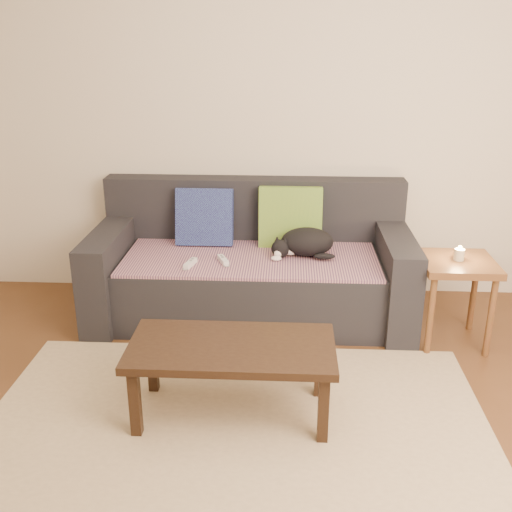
% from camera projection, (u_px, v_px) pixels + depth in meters
% --- Properties ---
extents(ground, '(4.50, 4.50, 0.00)m').
position_uv_depth(ground, '(230.00, 462.00, 2.70)').
color(ground, brown).
rests_on(ground, ground).
extents(back_wall, '(4.50, 0.04, 2.60)m').
position_uv_depth(back_wall, '(255.00, 114.00, 4.12)').
color(back_wall, beige).
rests_on(back_wall, ground).
extents(sofa, '(2.10, 0.94, 0.87)m').
position_uv_depth(sofa, '(252.00, 270.00, 4.06)').
color(sofa, '#232328').
rests_on(sofa, ground).
extents(throw_blanket, '(1.66, 0.74, 0.02)m').
position_uv_depth(throw_blanket, '(251.00, 258.00, 3.94)').
color(throw_blanket, '#462B50').
rests_on(throw_blanket, sofa).
extents(cushion_navy, '(0.39, 0.19, 0.40)m').
position_uv_depth(cushion_navy, '(205.00, 217.00, 4.13)').
color(cushion_navy, '#16114C').
rests_on(cushion_navy, throw_blanket).
extents(cushion_green, '(0.43, 0.16, 0.44)m').
position_uv_depth(cushion_green, '(290.00, 218.00, 4.10)').
color(cushion_green, '#0C4E34').
rests_on(cushion_green, throw_blanket).
extents(cat, '(0.45, 0.33, 0.18)m').
position_uv_depth(cat, '(305.00, 243.00, 3.93)').
color(cat, black).
rests_on(cat, throw_blanket).
extents(wii_remote_a, '(0.07, 0.15, 0.03)m').
position_uv_depth(wii_remote_a, '(190.00, 263.00, 3.78)').
color(wii_remote_a, white).
rests_on(wii_remote_a, throw_blanket).
extents(wii_remote_b, '(0.09, 0.15, 0.03)m').
position_uv_depth(wii_remote_b, '(223.00, 260.00, 3.83)').
color(wii_remote_b, white).
rests_on(wii_remote_b, throw_blanket).
extents(side_table, '(0.44, 0.44, 0.54)m').
position_uv_depth(side_table, '(457.00, 275.00, 3.61)').
color(side_table, brown).
rests_on(side_table, ground).
extents(candle, '(0.06, 0.06, 0.09)m').
position_uv_depth(candle, '(459.00, 254.00, 3.57)').
color(candle, beige).
rests_on(candle, side_table).
extents(rug, '(2.50, 1.80, 0.01)m').
position_uv_depth(rug, '(233.00, 440.00, 2.84)').
color(rug, tan).
rests_on(rug, ground).
extents(coffee_table, '(1.00, 0.50, 0.40)m').
position_uv_depth(coffee_table, '(232.00, 354.00, 2.92)').
color(coffee_table, black).
rests_on(coffee_table, rug).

